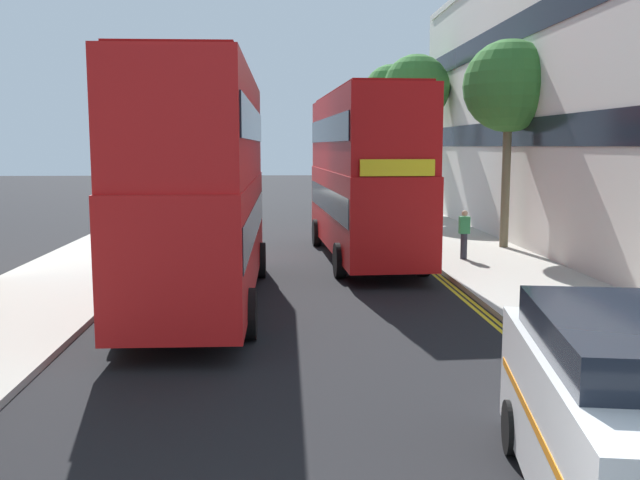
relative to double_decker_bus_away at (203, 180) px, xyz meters
name	(u,v)px	position (x,y,z in m)	size (l,w,h in m)	color
sidewalk_right	(511,274)	(8.74, 3.16, -2.96)	(4.00, 80.00, 0.14)	#ADA89E
sidewalk_left	(68,278)	(-4.26, 3.16, -2.96)	(4.00, 80.00, 0.14)	#ADA89E
kerb_line_outer	(458,290)	(6.64, 1.16, -3.03)	(0.10, 56.00, 0.01)	yellow
kerb_line_inner	(453,290)	(6.48, 1.16, -3.03)	(0.10, 56.00, 0.01)	yellow
double_decker_bus_away	(203,180)	(0.00, 0.00, 0.00)	(2.84, 10.82, 5.64)	red
double_decker_bus_oncoming	(363,171)	(4.68, 6.58, 0.00)	(3.18, 10.91, 5.64)	#B20F0F
taxi_minivan	(632,424)	(5.41, -10.56, -1.96)	(2.67, 5.06, 2.12)	white
pedestrian_far	(464,234)	(7.93, 5.57, -2.04)	(0.34, 0.22, 1.62)	#2D2D38
street_tree_near	(416,90)	(9.01, 19.99, 3.76)	(3.49, 3.49, 8.48)	#6B6047
street_tree_mid	(509,87)	(10.14, 8.27, 2.93)	(3.32, 3.32, 7.52)	#6B6047
street_tree_far	(391,94)	(8.55, 25.37, 3.92)	(3.37, 3.37, 8.57)	#6B6047
townhouse_terrace_right	(622,100)	(15.74, 11.11, 2.69)	(10.08, 28.00, 11.43)	silver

